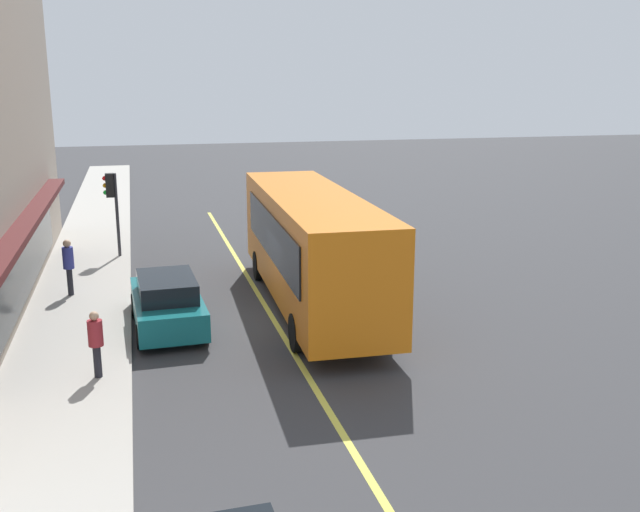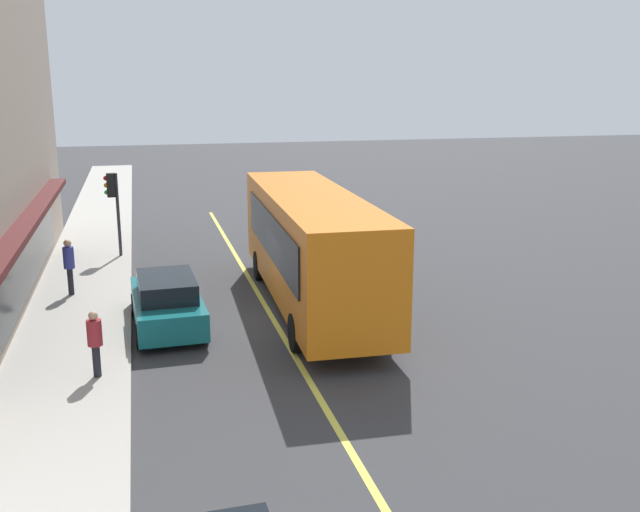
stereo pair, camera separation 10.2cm
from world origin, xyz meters
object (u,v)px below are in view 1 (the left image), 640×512
at_px(traffic_light, 112,195).
at_px(car_teal, 167,303).
at_px(pedestrian_at_corner, 68,262).
at_px(pedestrian_mid_block, 96,338).
at_px(bus, 311,244).

xyz_separation_m(traffic_light, car_teal, (-8.61, -1.56, -1.79)).
bearing_deg(pedestrian_at_corner, pedestrian_mid_block, -171.08).
distance_m(bus, pedestrian_mid_block, 7.54).
height_order(bus, pedestrian_at_corner, bus).
height_order(bus, car_teal, bus).
distance_m(bus, traffic_light, 9.74).
height_order(traffic_light, car_teal, traffic_light).
bearing_deg(pedestrian_at_corner, bus, -110.22).
distance_m(bus, car_teal, 4.62).
xyz_separation_m(traffic_light, pedestrian_at_corner, (-5.06, 1.29, -1.30)).
bearing_deg(car_teal, bus, -78.38).
height_order(traffic_light, pedestrian_mid_block, traffic_light).
height_order(bus, pedestrian_mid_block, bus).
distance_m(traffic_light, pedestrian_mid_block, 12.14).
bearing_deg(bus, car_teal, 101.62).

